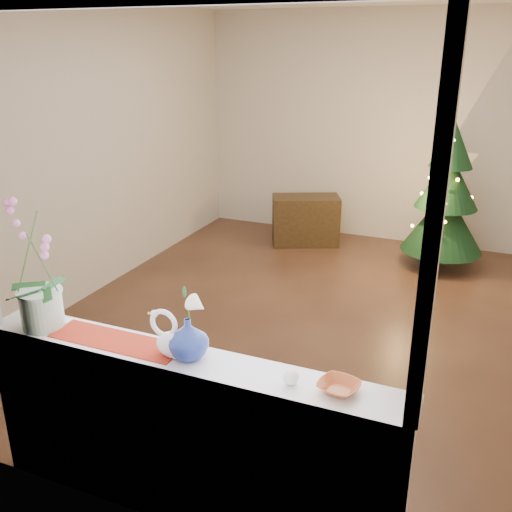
{
  "coord_description": "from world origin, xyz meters",
  "views": [
    {
      "loc": [
        1.24,
        -4.41,
        2.32
      ],
      "look_at": [
        -0.03,
        -1.4,
        1.09
      ],
      "focal_mm": 40.0,
      "sensor_mm": 36.0,
      "label": 1
    }
  ],
  "objects": [
    {
      "name": "wall_back",
      "position": [
        0.0,
        2.5,
        1.35
      ],
      "size": [
        4.5,
        0.1,
        2.7
      ],
      "primitive_type": "cube",
      "color": "beige",
      "rests_on": "ground"
    },
    {
      "name": "wall_front",
      "position": [
        0.0,
        -2.5,
        1.35
      ],
      "size": [
        4.5,
        0.1,
        2.7
      ],
      "primitive_type": "cube",
      "color": "beige",
      "rests_on": "ground"
    },
    {
      "name": "xmas_tree",
      "position": [
        0.81,
        1.8,
        0.79
      ],
      "size": [
        0.88,
        0.88,
        1.58
      ],
      "primitive_type": null,
      "rotation": [
        0.0,
        0.0,
        0.01
      ],
      "color": "black",
      "rests_on": "ground"
    },
    {
      "name": "orchid_pot",
      "position": [
        -0.82,
        -2.38,
        1.26
      ],
      "size": [
        0.27,
        0.27,
        0.68
      ],
      "primitive_type": null,
      "rotation": [
        0.0,
        0.0,
        -0.15
      ],
      "color": "white",
      "rests_on": "windowsill"
    },
    {
      "name": "runner",
      "position": [
        -0.38,
        -2.37,
        0.92
      ],
      "size": [
        0.7,
        0.2,
        0.01
      ],
      "primitive_type": "cube",
      "color": "maroon",
      "rests_on": "windowsill"
    },
    {
      "name": "amber_dish",
      "position": [
        0.76,
        -2.36,
        0.94
      ],
      "size": [
        0.18,
        0.18,
        0.04
      ],
      "primitive_type": "imported",
      "rotation": [
        0.0,
        0.0,
        -0.2
      ],
      "color": "#AB4C23",
      "rests_on": "windowsill"
    },
    {
      "name": "window_apron",
      "position": [
        0.0,
        -2.46,
        0.44
      ],
      "size": [
        2.2,
        0.08,
        0.88
      ],
      "primitive_type": "cube",
      "color": "white",
      "rests_on": "ground"
    },
    {
      "name": "swan",
      "position": [
        -0.03,
        -2.38,
        1.03
      ],
      "size": [
        0.29,
        0.21,
        0.22
      ],
      "primitive_type": null,
      "rotation": [
        0.0,
        0.0,
        0.37
      ],
      "color": "white",
      "rests_on": "windowsill"
    },
    {
      "name": "lily",
      "position": [
        0.03,
        -2.36,
        1.24
      ],
      "size": [
        0.13,
        0.07,
        0.17
      ],
      "primitive_type": null,
      "color": "white",
      "rests_on": "blue_vase"
    },
    {
      "name": "paperweight",
      "position": [
        0.55,
        -2.39,
        0.96
      ],
      "size": [
        0.09,
        0.09,
        0.07
      ],
      "primitive_type": "sphere",
      "rotation": [
        0.0,
        0.0,
        -0.33
      ],
      "color": "white",
      "rests_on": "windowsill"
    },
    {
      "name": "ground",
      "position": [
        0.0,
        0.0,
        0.0
      ],
      "size": [
        5.0,
        5.0,
        0.0
      ],
      "primitive_type": "plane",
      "color": "#362016",
      "rests_on": "ground"
    },
    {
      "name": "windowsill",
      "position": [
        0.0,
        -2.37,
        0.9
      ],
      "size": [
        2.2,
        0.26,
        0.04
      ],
      "primitive_type": "cube",
      "color": "white",
      "rests_on": "window_apron"
    },
    {
      "name": "side_table",
      "position": [
        -0.79,
        1.92,
        0.3
      ],
      "size": [
        0.88,
        0.69,
        0.59
      ],
      "primitive_type": "cube",
      "rotation": [
        0.0,
        0.0,
        0.43
      ],
      "color": "black",
      "rests_on": "ground"
    },
    {
      "name": "blue_vase",
      "position": [
        0.03,
        -2.36,
        1.04
      ],
      "size": [
        0.28,
        0.28,
        0.23
      ],
      "primitive_type": "imported",
      "rotation": [
        0.0,
        0.0,
        0.32
      ],
      "color": "navy",
      "rests_on": "windowsill"
    },
    {
      "name": "window_frame",
      "position": [
        0.0,
        -2.47,
        1.7
      ],
      "size": [
        2.22,
        0.06,
        1.6
      ],
      "primitive_type": null,
      "color": "white",
      "rests_on": "windowsill"
    },
    {
      "name": "wall_left",
      "position": [
        -2.25,
        0.0,
        1.35
      ],
      "size": [
        0.1,
        5.0,
        2.7
      ],
      "primitive_type": "cube",
      "color": "beige",
      "rests_on": "ground"
    }
  ]
}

